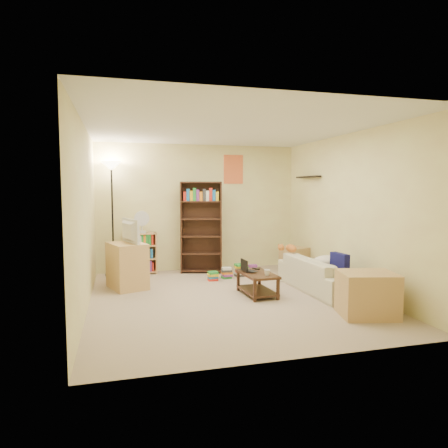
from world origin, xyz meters
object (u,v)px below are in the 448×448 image
Objects in this scene: sofa at (321,274)px; coffee_table at (257,282)px; mug at (267,273)px; desk_fan at (142,221)px; end_cabinet at (367,294)px; tabby_cat at (289,248)px; laptop at (251,271)px; tv_stand at (127,266)px; television at (126,231)px; tall_bookshelf at (201,225)px; side_table at (294,260)px; short_bookshelf at (140,254)px; floor_lamp at (112,185)px.

sofa is 2.25× the size of coffee_table.
desk_fan reaches higher than mug.
sofa is 2.68× the size of end_cabinet.
laptop is at bearing -147.62° from tabby_cat.
television reaches higher than tv_stand.
tv_stand is at bearing -132.85° from tall_bookshelf.
tv_stand reaches higher than mug.
tall_bookshelf reaches higher than mug.
sofa is 1.05m from mug.
television is 0.38× the size of tall_bookshelf.
television is at bearing -172.49° from side_table.
short_bookshelf is 1.39m from floor_lamp.
tall_bookshelf is 1.29m from short_bookshelf.
side_table is (2.91, -0.63, -0.15)m from short_bookshelf.
tv_stand is 1.71m from floor_lamp.
tabby_cat is (-0.25, 0.68, 0.33)m from sofa.
sofa is at bearing -34.52° from tall_bookshelf.
television is at bearing 142.11° from end_cabinet.
short_bookshelf is 0.37× the size of floor_lamp.
tv_stand reaches higher than end_cabinet.
mug is 0.15× the size of television.
mug is at bearing 131.02° from end_cabinet.
side_table reaches higher than laptop.
television is at bearing 42.28° from laptop.
coffee_table is at bearing -140.11° from tabby_cat.
mug reaches higher than coffee_table.
sofa is at bearing 13.52° from mug.
coffee_table is 1.66m from end_cabinet.
sofa is 1.38m from side_table.
tv_stand is 0.35× the size of floor_lamp.
end_cabinet is (2.62, -3.29, -0.74)m from desk_fan.
end_cabinet is (-0.24, -2.69, 0.03)m from side_table.
mug is 2.23m from tall_bookshelf.
desk_fan is (0.04, -0.04, 0.63)m from short_bookshelf.
side_table reaches higher than mug.
desk_fan is 0.20× the size of floor_lamp.
end_cabinet is (2.93, -2.28, -0.66)m from television.
tv_stand is 3.71m from end_cabinet.
mug is at bearing 101.99° from sofa.
mug is 3.41m from floor_lamp.
side_table is (2.87, -0.59, -0.77)m from desk_fan.
side_table is at bearing -11.52° from tv_stand.
coffee_table is at bearing 127.80° from end_cabinet.
desk_fan is (0.30, 1.01, 0.08)m from television.
tabby_cat is 0.23× the size of tall_bookshelf.
tv_stand is (-1.98, 1.19, -0.02)m from mug.
side_table is (3.17, 0.42, -0.69)m from television.
tv_stand is at bearing 148.96° from mug.
floor_lamp is at bearing 134.56° from mug.
sofa is at bearing -119.03° from laptop.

